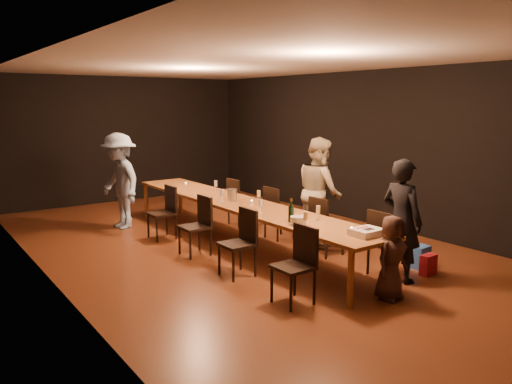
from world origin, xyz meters
TOP-DOWN VIEW (x-y plane):
  - ground at (0.00, 0.00)m, footprint 10.00×10.00m
  - room_shell at (0.00, 0.00)m, footprint 6.04×10.04m
  - table at (0.00, 0.00)m, footprint 0.90×6.00m
  - chair_right_0 at (0.85, -2.40)m, footprint 0.42×0.42m
  - chair_right_1 at (0.85, -1.20)m, footprint 0.42×0.42m
  - chair_right_2 at (0.85, 0.00)m, footprint 0.42×0.42m
  - chair_right_3 at (0.85, 1.20)m, footprint 0.42×0.42m
  - chair_left_0 at (-0.85, -2.40)m, footprint 0.42×0.42m
  - chair_left_1 at (-0.85, -1.20)m, footprint 0.42×0.42m
  - chair_left_2 at (-0.85, 0.00)m, footprint 0.42×0.42m
  - chair_left_3 at (-0.85, 1.20)m, footprint 0.42×0.42m
  - woman_birthday at (0.83, -2.63)m, footprint 0.41×0.61m
  - woman_tan at (1.20, -0.65)m, footprint 0.99×1.09m
  - man_blue at (-1.15, 2.36)m, footprint 0.77×1.23m
  - child at (0.21, -2.98)m, footprint 0.55×0.39m
  - gift_bag_red at (1.33, -2.73)m, footprint 0.25×0.15m
  - gift_bag_blue at (1.49, -2.49)m, footprint 0.28×0.20m
  - birthday_cake at (0.10, -2.68)m, footprint 0.38×0.30m
  - plate_stack at (-0.24, -1.77)m, footprint 0.21×0.21m
  - champagne_bottle at (-0.20, -1.58)m, footprint 0.08×0.08m
  - ice_bucket at (-0.01, 0.21)m, footprint 0.18×0.18m
  - wineglass_0 at (-0.23, -1.91)m, footprint 0.06×0.06m
  - wineglass_1 at (0.17, -1.72)m, footprint 0.06×0.06m
  - wineglass_2 at (-0.20, -0.86)m, footprint 0.06×0.06m
  - wineglass_3 at (0.23, -0.22)m, footprint 0.06×0.06m
  - wineglass_4 at (-0.20, 0.21)m, footprint 0.06×0.06m
  - wineglass_5 at (0.21, 1.09)m, footprint 0.06×0.06m
  - tealight_near at (0.15, -2.38)m, footprint 0.05×0.05m
  - tealight_mid at (0.15, -0.14)m, footprint 0.05×0.05m
  - tealight_far at (0.15, 2.16)m, footprint 0.05×0.05m

SIDE VIEW (x-z plane):
  - ground at x=0.00m, z-range 0.00..0.00m
  - gift_bag_red at x=1.33m, z-range 0.00..0.29m
  - gift_bag_blue at x=1.49m, z-range 0.00..0.33m
  - chair_right_0 at x=0.85m, z-range 0.00..0.93m
  - chair_right_1 at x=0.85m, z-range 0.00..0.93m
  - chair_right_2 at x=0.85m, z-range 0.00..0.93m
  - chair_right_3 at x=0.85m, z-range 0.00..0.93m
  - chair_left_0 at x=-0.85m, z-range 0.00..0.93m
  - chair_left_1 at x=-0.85m, z-range 0.00..0.93m
  - chair_left_2 at x=-0.85m, z-range 0.00..0.93m
  - chair_left_3 at x=-0.85m, z-range 0.00..0.93m
  - child at x=0.21m, z-range 0.00..1.05m
  - table at x=0.00m, z-range 0.33..1.08m
  - tealight_near at x=0.15m, z-range 0.75..0.78m
  - tealight_mid at x=0.15m, z-range 0.75..0.78m
  - tealight_far at x=0.15m, z-range 0.75..0.78m
  - birthday_cake at x=0.10m, z-range 0.75..0.84m
  - plate_stack at x=-0.24m, z-range 0.75..0.87m
  - woman_birthday at x=0.83m, z-range 0.00..1.66m
  - ice_bucket at x=-0.01m, z-range 0.75..0.94m
  - wineglass_0 at x=-0.23m, z-range 0.75..0.96m
  - wineglass_1 at x=0.17m, z-range 0.75..0.96m
  - wineglass_2 at x=-0.20m, z-range 0.75..0.96m
  - wineglass_3 at x=0.23m, z-range 0.75..0.96m
  - wineglass_4 at x=-0.20m, z-range 0.75..0.96m
  - wineglass_5 at x=0.21m, z-range 0.75..0.96m
  - woman_tan at x=1.20m, z-range 0.00..1.81m
  - man_blue at x=-1.15m, z-range 0.00..1.82m
  - champagne_bottle at x=-0.20m, z-range 0.75..1.08m
  - room_shell at x=0.00m, z-range 0.57..3.59m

